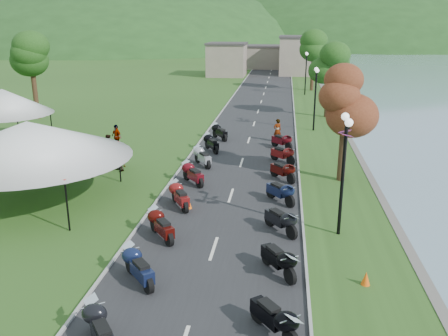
{
  "coord_description": "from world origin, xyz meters",
  "views": [
    {
      "loc": [
        2.53,
        -0.67,
        8.55
      ],
      "look_at": [
        -0.43,
        22.57,
        1.3
      ],
      "focal_mm": 38.0,
      "sensor_mm": 36.0,
      "label": 1
    }
  ],
  "objects_px": {
    "vendor_tent_main": "(31,161)",
    "pedestrian_a": "(123,167)",
    "pedestrian_b": "(109,160)",
    "pedestrian_c": "(59,168)"
  },
  "relations": [
    {
      "from": "vendor_tent_main",
      "to": "pedestrian_a",
      "type": "xyz_separation_m",
      "value": [
        2.47,
        5.94,
        -2.0
      ]
    },
    {
      "from": "vendor_tent_main",
      "to": "pedestrian_b",
      "type": "xyz_separation_m",
      "value": [
        1.06,
        7.44,
        -2.0
      ]
    },
    {
      "from": "vendor_tent_main",
      "to": "pedestrian_c",
      "type": "distance_m",
      "value": 5.75
    },
    {
      "from": "vendor_tent_main",
      "to": "pedestrian_c",
      "type": "xyz_separation_m",
      "value": [
        -1.33,
        5.22,
        -2.0
      ]
    },
    {
      "from": "pedestrian_a",
      "to": "pedestrian_c",
      "type": "height_order",
      "value": "pedestrian_c"
    },
    {
      "from": "vendor_tent_main",
      "to": "pedestrian_c",
      "type": "height_order",
      "value": "vendor_tent_main"
    },
    {
      "from": "pedestrian_b",
      "to": "pedestrian_c",
      "type": "height_order",
      "value": "pedestrian_c"
    },
    {
      "from": "vendor_tent_main",
      "to": "pedestrian_b",
      "type": "height_order",
      "value": "vendor_tent_main"
    },
    {
      "from": "vendor_tent_main",
      "to": "pedestrian_a",
      "type": "bearing_deg",
      "value": 67.41
    },
    {
      "from": "vendor_tent_main",
      "to": "pedestrian_c",
      "type": "relative_size",
      "value": 3.51
    }
  ]
}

